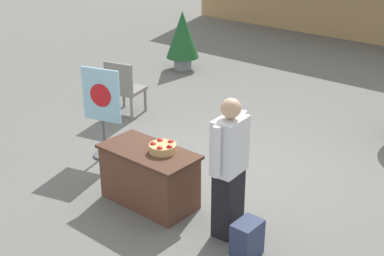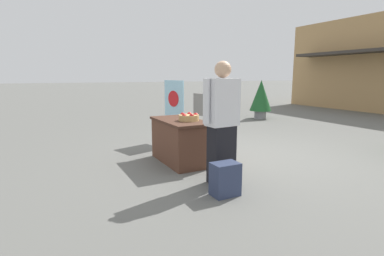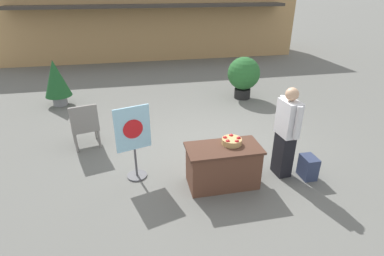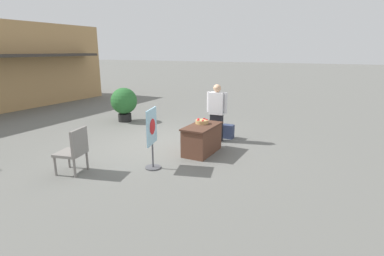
% 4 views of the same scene
% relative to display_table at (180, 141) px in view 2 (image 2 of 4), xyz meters
% --- Properties ---
extents(ground_plane, '(120.00, 120.00, 0.00)m').
position_rel_display_table_xyz_m(ground_plane, '(0.18, 1.31, -0.37)').
color(ground_plane, slate).
extents(display_table, '(1.27, 0.65, 0.74)m').
position_rel_display_table_xyz_m(display_table, '(0.00, 0.00, 0.00)').
color(display_table, brown).
rests_on(display_table, ground_plane).
extents(apple_basket, '(0.34, 0.34, 0.13)m').
position_rel_display_table_xyz_m(apple_basket, '(0.17, 0.08, 0.43)').
color(apple_basket, tan).
rests_on(apple_basket, display_table).
extents(person_visitor, '(0.29, 0.61, 1.68)m').
position_rel_display_table_xyz_m(person_visitor, '(1.17, 0.09, 0.48)').
color(person_visitor, black).
rests_on(person_visitor, ground_plane).
extents(backpack, '(0.24, 0.34, 0.42)m').
position_rel_display_table_xyz_m(backpack, '(1.59, -0.12, -0.16)').
color(backpack, '#2D3856').
rests_on(backpack, ground_plane).
extents(poster_board, '(0.61, 0.36, 1.38)m').
position_rel_display_table_xyz_m(poster_board, '(-1.47, 0.53, 0.39)').
color(poster_board, '#4C4C51').
rests_on(poster_board, ground_plane).
extents(patio_chair, '(0.67, 0.67, 1.01)m').
position_rel_display_table_xyz_m(patio_chair, '(-2.47, 1.87, 0.18)').
color(patio_chair, gray).
rests_on(patio_chair, ground_plane).
extents(potted_plant_far_left, '(0.74, 0.74, 1.33)m').
position_rel_display_table_xyz_m(potted_plant_far_left, '(-3.52, 4.68, 0.38)').
color(potted_plant_far_left, gray).
rests_on(potted_plant_far_left, ground_plane).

